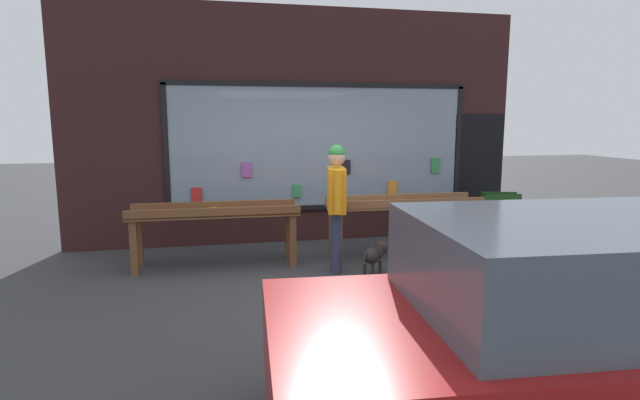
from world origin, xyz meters
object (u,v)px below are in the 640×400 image
display_table_left (215,218)px  sandwich_board_sign (500,219)px  person_browsing (336,199)px  parked_car (600,323)px  small_dog (374,254)px  display_table_right (404,209)px

display_table_left → sandwich_board_sign: display_table_left is taller
person_browsing → parked_car: size_ratio=0.40×
display_table_left → parked_car: size_ratio=0.54×
display_table_left → small_dog: (1.99, -0.88, -0.38)m
sandwich_board_sign → parked_car: (-2.12, -4.56, 0.31)m
display_table_left → display_table_right: display_table_right is taller
display_table_right → parked_car: 4.32m
small_dog → sandwich_board_sign: bearing=-22.2°
small_dog → display_table_left: bearing=109.1°
sandwich_board_sign → display_table_right: bearing=-159.7°
display_table_left → display_table_right: size_ratio=1.00×
sandwich_board_sign → person_browsing: bearing=-151.6°
small_dog → display_table_right: bearing=3.1°
display_table_left → parked_car: bearing=-61.4°
person_browsing → sandwich_board_sign: person_browsing is taller
display_table_left → person_browsing: (1.55, -0.61, 0.31)m
display_table_right → person_browsing: 1.35m
person_browsing → parked_car: (0.79, -3.69, -0.25)m
display_table_right → small_dog: 1.22m
display_table_left → parked_car: (2.34, -4.30, 0.06)m
display_table_right → parked_car: bearing=-95.1°
display_table_right → sandwich_board_sign: display_table_right is taller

